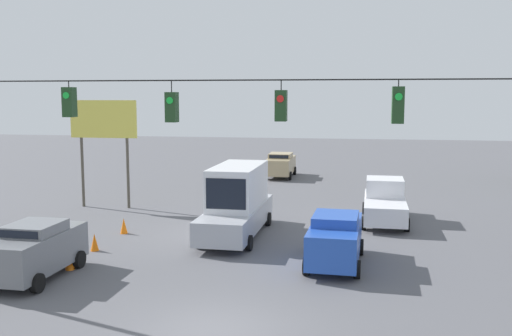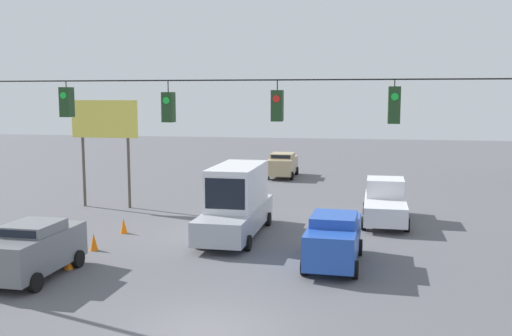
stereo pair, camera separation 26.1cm
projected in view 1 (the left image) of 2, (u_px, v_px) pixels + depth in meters
The scene contains 11 objects.
ground_plane at pixel (212, 331), 15.27m from camera, with size 140.00×140.00×0.00m, color #56565B.
overhead_signal_span at pixel (228, 148), 16.42m from camera, with size 18.22×0.38×7.64m.
sedan_tan_withflow_deep at pixel (281, 164), 44.12m from camera, with size 2.11×4.61×1.86m.
sedan_grey_parked_shoulder at pixel (36, 249), 19.60m from camera, with size 2.04×4.23×1.94m.
box_truck_silver_withflow_mid at pixel (237, 201), 25.65m from camera, with size 2.44×7.16×3.16m.
sedan_blue_crossing_near at pixel (335, 238), 21.20m from camera, with size 2.15×4.67×1.91m.
pickup_truck_white_oncoming_far at pixel (385, 202), 28.46m from camera, with size 2.32×5.65×2.12m.
traffic_cone_nearest at pixel (70, 260), 20.63m from camera, with size 0.34×0.34×0.71m, color orange.
traffic_cone_second at pixel (95, 242), 23.14m from camera, with size 0.34×0.34×0.71m, color orange.
traffic_cone_third at pixel (124, 226), 26.05m from camera, with size 0.34×0.34×0.71m, color orange.
roadside_billboard at pixel (104, 128), 31.69m from camera, with size 3.87×0.16×6.02m.
Camera 1 is at (-3.65, 14.18, 6.27)m, focal length 40.00 mm.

